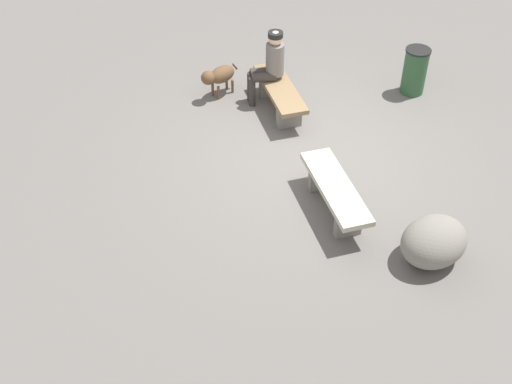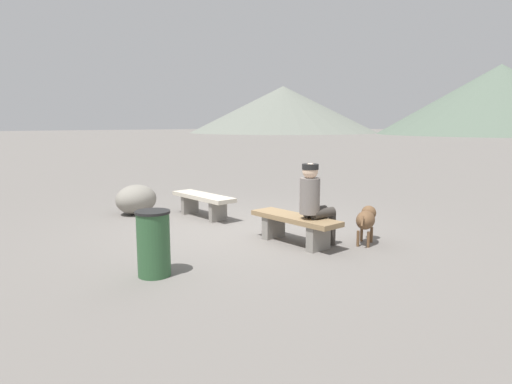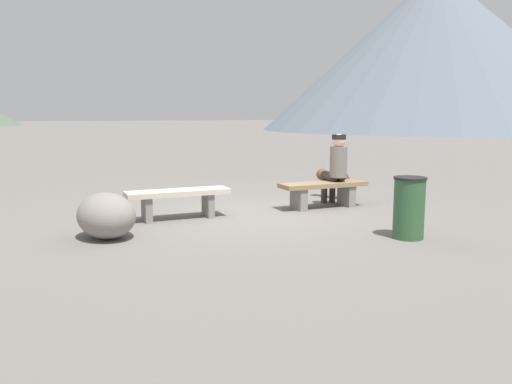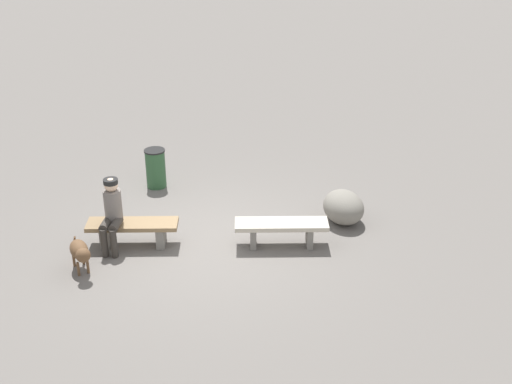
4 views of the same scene
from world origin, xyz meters
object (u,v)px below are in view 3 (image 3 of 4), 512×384
at_px(seated_person, 336,164).
at_px(boulder, 106,216).
at_px(dog, 332,178).
at_px(bench_left, 178,197).
at_px(bench_right, 323,190).
at_px(trash_bin, 409,208).

height_order(seated_person, boulder, seated_person).
xyz_separation_m(seated_person, dog, (0.38, 0.75, -0.34)).
bearing_deg(bench_left, seated_person, 0.63).
bearing_deg(boulder, bench_right, 13.02).
bearing_deg(bench_right, dog, 50.13).
bearing_deg(bench_left, bench_right, -1.30).
xyz_separation_m(bench_right, boulder, (-3.66, -0.85, -0.01)).
xyz_separation_m(bench_left, seated_person, (2.81, 0.09, 0.39)).
height_order(bench_right, trash_bin, trash_bin).
height_order(trash_bin, boulder, trash_bin).
distance_m(bench_right, dog, 1.09).
distance_m(bench_right, trash_bin, 2.32).
xyz_separation_m(seated_person, boulder, (-3.96, -0.94, -0.42)).
distance_m(trash_bin, boulder, 3.88).
distance_m(dog, boulder, 4.66).
height_order(bench_left, dog, dog).
relative_size(dog, boulder, 0.78).
bearing_deg(bench_right, bench_left, 178.70).
distance_m(bench_left, dog, 3.30).
distance_m(seated_person, trash_bin, 2.46).
relative_size(seated_person, dog, 1.82).
distance_m(bench_left, seated_person, 2.84).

